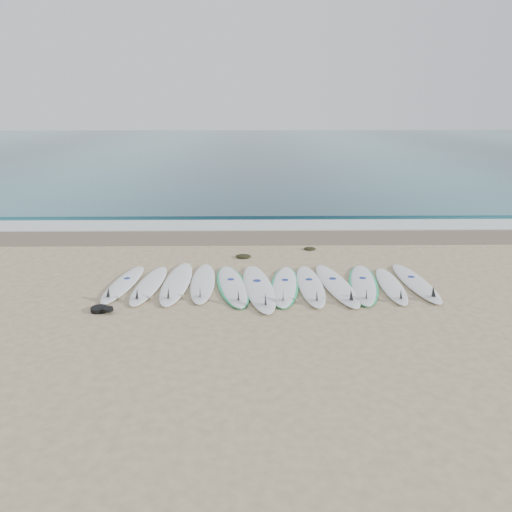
{
  "coord_description": "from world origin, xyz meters",
  "views": [
    {
      "loc": [
        -0.46,
        -10.19,
        3.86
      ],
      "look_at": [
        -0.31,
        0.93,
        0.4
      ],
      "focal_mm": 35.0,
      "sensor_mm": 36.0,
      "label": 1
    }
  ],
  "objects_px": {
    "surfboard_0": "(123,284)",
    "leash_coil": "(101,309)",
    "surfboard_6": "(285,286)",
    "surfboard_11": "(417,283)"
  },
  "relations": [
    {
      "from": "surfboard_6",
      "to": "leash_coil",
      "type": "distance_m",
      "value": 3.8
    },
    {
      "from": "surfboard_6",
      "to": "surfboard_11",
      "type": "distance_m",
      "value": 2.9
    },
    {
      "from": "surfboard_0",
      "to": "surfboard_11",
      "type": "xyz_separation_m",
      "value": [
        6.43,
        -0.02,
        0.0
      ]
    },
    {
      "from": "leash_coil",
      "to": "surfboard_6",
      "type": "bearing_deg",
      "value": 18.46
    },
    {
      "from": "surfboard_0",
      "to": "leash_coil",
      "type": "bearing_deg",
      "value": -87.55
    },
    {
      "from": "surfboard_0",
      "to": "leash_coil",
      "type": "relative_size",
      "value": 5.29
    },
    {
      "from": "surfboard_6",
      "to": "surfboard_11",
      "type": "relative_size",
      "value": 1.0
    },
    {
      "from": "surfboard_6",
      "to": "leash_coil",
      "type": "bearing_deg",
      "value": -155.63
    },
    {
      "from": "surfboard_6",
      "to": "surfboard_11",
      "type": "height_order",
      "value": "surfboard_11"
    },
    {
      "from": "surfboard_6",
      "to": "surfboard_11",
      "type": "bearing_deg",
      "value": 8.36
    }
  ]
}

